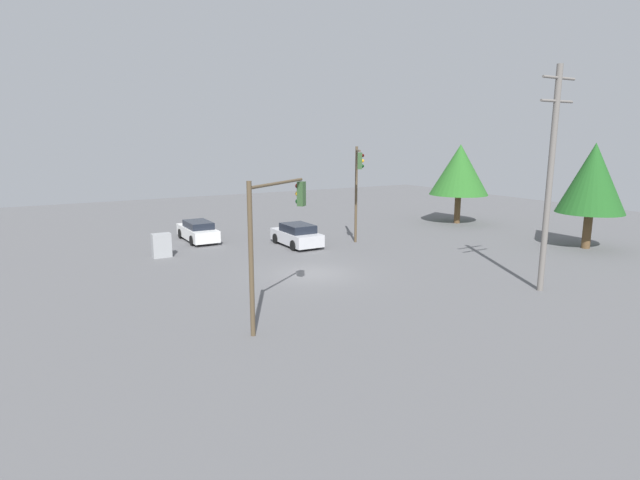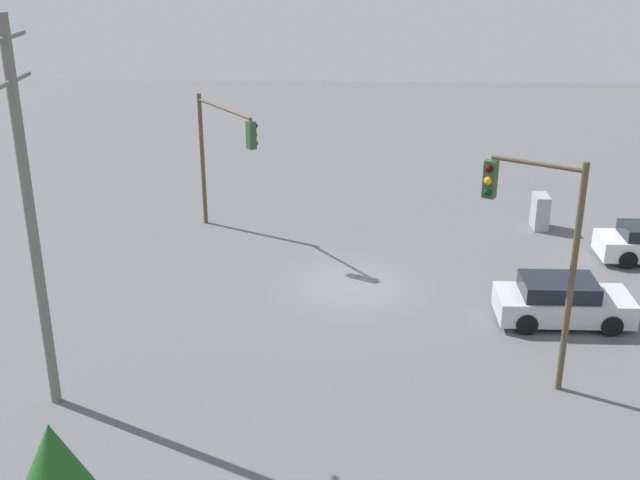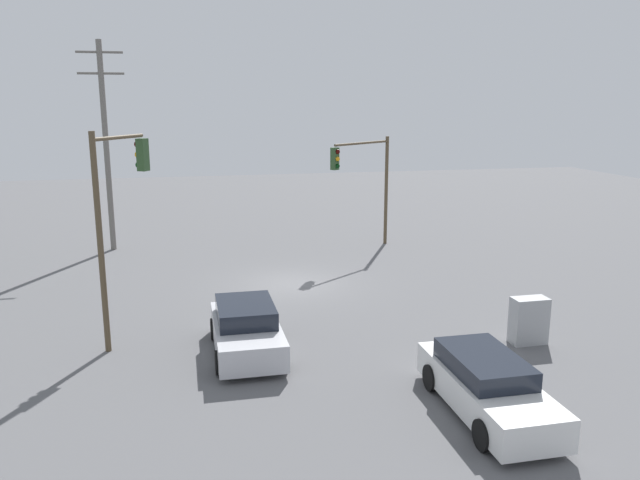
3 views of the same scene
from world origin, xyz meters
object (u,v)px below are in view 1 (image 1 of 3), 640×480
sedan_white (198,231)px  electrical_cabinet (162,245)px  sedan_silver (297,235)px  traffic_signal_cross (358,180)px  traffic_signal_main (274,222)px

sedan_white → electrical_cabinet: bearing=-131.5°
sedan_silver → traffic_signal_cross: bearing=-27.1°
traffic_signal_main → traffic_signal_cross: size_ratio=0.86×
traffic_signal_main → traffic_signal_cross: traffic_signal_cross is taller
sedan_silver → electrical_cabinet: size_ratio=2.91×
sedan_silver → traffic_signal_cross: traffic_signal_cross is taller
traffic_signal_main → sedan_silver: bearing=22.3°
traffic_signal_cross → electrical_cabinet: 13.37m
traffic_signal_main → traffic_signal_cross: 15.16m
sedan_silver → traffic_signal_cross: (-3.68, 1.88, 3.74)m
traffic_signal_cross → electrical_cabinet: traffic_signal_cross is taller
traffic_signal_cross → electrical_cabinet: bearing=-73.9°
sedan_white → electrical_cabinet: (3.44, 3.88, 0.03)m
sedan_silver → traffic_signal_main: bearing=-121.0°
traffic_signal_main → electrical_cabinet: 13.87m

